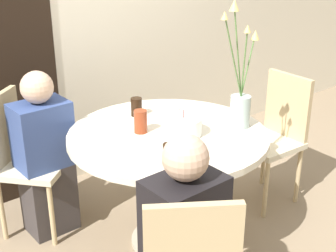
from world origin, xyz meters
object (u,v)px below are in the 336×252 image
object	(u,v)px
chair_left_flank	(276,131)
drink_glass_0	(136,107)
birthday_cake	(183,126)
drink_glass_1	(141,121)
side_plate	(167,108)
flower_vase	(240,98)
chair_far_back	(21,154)
person_woman	(45,159)
drink_glass_2	(170,154)

from	to	relation	value
chair_left_flank	drink_glass_0	xyz separation A→B (m)	(-0.94, 0.40, 0.29)
birthday_cake	drink_glass_1	world-z (taller)	birthday_cake
chair_left_flank	side_plate	size ratio (longest dim) A/B	5.19
birthday_cake	flower_vase	size ratio (longest dim) A/B	0.29
birthday_cake	chair_far_back	bearing A→B (deg)	128.74
chair_far_back	birthday_cake	bearing A→B (deg)	-90.96
drink_glass_0	drink_glass_1	world-z (taller)	drink_glass_1
birthday_cake	flower_vase	xyz separation A→B (m)	(0.34, -0.12, 0.13)
chair_left_flank	side_plate	bearing A→B (deg)	-114.48
drink_glass_1	chair_far_back	bearing A→B (deg)	127.72
chair_far_back	birthday_cake	size ratio (longest dim) A/B	4.31
side_plate	drink_glass_0	size ratio (longest dim) A/B	1.54
side_plate	drink_glass_1	bearing A→B (deg)	-150.51
drink_glass_0	side_plate	bearing A→B (deg)	-5.61
drink_glass_1	person_woman	bearing A→B (deg)	127.23
drink_glass_2	drink_glass_1	bearing A→B (deg)	72.36
birthday_cake	drink_glass_2	world-z (taller)	birthday_cake
chair_far_back	drink_glass_0	distance (m)	0.80
person_woman	drink_glass_1	bearing A→B (deg)	-52.77
flower_vase	drink_glass_0	size ratio (longest dim) A/B	6.40
drink_glass_0	chair_left_flank	bearing A→B (deg)	-23.22
drink_glass_1	drink_glass_0	bearing A→B (deg)	58.84
chair_far_back	drink_glass_2	xyz separation A→B (m)	(0.35, -1.06, 0.29)
birthday_cake	drink_glass_1	xyz separation A→B (m)	(-0.17, 0.19, 0.01)
flower_vase	side_plate	xyz separation A→B (m)	(-0.14, 0.52, -0.18)
chair_left_flank	birthday_cake	xyz separation A→B (m)	(-0.91, -0.02, 0.28)
chair_left_flank	drink_glass_1	world-z (taller)	chair_left_flank
drink_glass_0	drink_glass_2	world-z (taller)	drink_glass_0
drink_glass_1	person_woman	size ratio (longest dim) A/B	0.12
chair_left_flank	person_woman	distance (m)	1.62
chair_far_back	side_plate	world-z (taller)	chair_far_back
birthday_cake	person_woman	xyz separation A→B (m)	(-0.56, 0.70, -0.31)
drink_glass_0	person_woman	distance (m)	0.67
chair_left_flank	drink_glass_1	xyz separation A→B (m)	(-1.08, 0.17, 0.30)
drink_glass_1	person_woman	xyz separation A→B (m)	(-0.39, 0.51, -0.32)
chair_far_back	chair_left_flank	xyz separation A→B (m)	(1.57, -0.80, 0.00)
birthday_cake	drink_glass_1	distance (m)	0.25
drink_glass_0	drink_glass_2	xyz separation A→B (m)	(-0.28, -0.66, -0.00)
drink_glass_2	person_woman	world-z (taller)	person_woman
chair_far_back	person_woman	bearing A→B (deg)	-90.00
drink_glass_0	drink_glass_1	distance (m)	0.27
chair_left_flank	drink_glass_1	size ratio (longest dim) A/B	6.89
drink_glass_0	drink_glass_2	bearing A→B (deg)	-112.77
birthday_cake	drink_glass_2	size ratio (longest dim) A/B	1.93
flower_vase	drink_glass_0	distance (m)	0.67
chair_far_back	drink_glass_0	world-z (taller)	chair_far_back
drink_glass_1	drink_glass_2	size ratio (longest dim) A/B	1.21
chair_far_back	chair_left_flank	world-z (taller)	same
side_plate	drink_glass_0	bearing A→B (deg)	174.39
side_plate	drink_glass_1	xyz separation A→B (m)	(-0.37, -0.21, 0.06)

